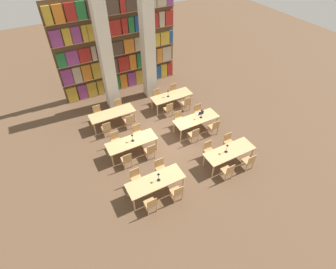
# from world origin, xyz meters

# --- Properties ---
(ground_plane) EXTENTS (40.00, 40.00, 0.00)m
(ground_plane) POSITION_xyz_m (0.00, 0.00, 0.00)
(ground_plane) COLOR brown
(bookshelf_bank) EXTENTS (7.04, 0.35, 5.50)m
(bookshelf_bank) POSITION_xyz_m (0.01, 5.65, 2.64)
(bookshelf_bank) COLOR brown
(bookshelf_bank) RESTS_ON ground_plane
(pillar_left) EXTENTS (0.63, 0.63, 6.00)m
(pillar_left) POSITION_xyz_m (-1.18, 4.20, 3.00)
(pillar_left) COLOR beige
(pillar_left) RESTS_ON ground_plane
(pillar_center) EXTENTS (0.63, 0.63, 6.00)m
(pillar_center) POSITION_xyz_m (1.18, 4.20, 3.00)
(pillar_center) COLOR beige
(pillar_center) RESTS_ON ground_plane
(reading_table_0) EXTENTS (2.32, 0.84, 0.73)m
(reading_table_0) POSITION_xyz_m (-1.74, -2.44, 0.66)
(reading_table_0) COLOR tan
(reading_table_0) RESTS_ON ground_plane
(chair_0) EXTENTS (0.42, 0.40, 0.87)m
(chair_0) POSITION_xyz_m (-2.29, -3.15, 0.47)
(chair_0) COLOR tan
(chair_0) RESTS_ON ground_plane
(chair_1) EXTENTS (0.42, 0.40, 0.87)m
(chair_1) POSITION_xyz_m (-2.29, -1.74, 0.47)
(chair_1) COLOR tan
(chair_1) RESTS_ON ground_plane
(chair_2) EXTENTS (0.42, 0.40, 0.87)m
(chair_2) POSITION_xyz_m (-1.17, -3.15, 0.47)
(chair_2) COLOR tan
(chair_2) RESTS_ON ground_plane
(chair_3) EXTENTS (0.42, 0.40, 0.87)m
(chair_3) POSITION_xyz_m (-1.17, -1.74, 0.47)
(chair_3) COLOR tan
(chair_3) RESTS_ON ground_plane
(desk_lamp_0) EXTENTS (0.14, 0.14, 0.42)m
(desk_lamp_0) POSITION_xyz_m (-1.62, -2.48, 1.01)
(desk_lamp_0) COLOR black
(desk_lamp_0) RESTS_ON reading_table_0
(reading_table_1) EXTENTS (2.32, 0.84, 0.73)m
(reading_table_1) POSITION_xyz_m (1.82, -2.53, 0.66)
(reading_table_1) COLOR tan
(reading_table_1) RESTS_ON ground_plane
(chair_4) EXTENTS (0.42, 0.40, 0.87)m
(chair_4) POSITION_xyz_m (1.23, -3.24, 0.47)
(chair_4) COLOR tan
(chair_4) RESTS_ON ground_plane
(chair_5) EXTENTS (0.42, 0.40, 0.87)m
(chair_5) POSITION_xyz_m (1.23, -1.83, 0.47)
(chair_5) COLOR tan
(chair_5) RESTS_ON ground_plane
(chair_6) EXTENTS (0.42, 0.40, 0.87)m
(chair_6) POSITION_xyz_m (2.37, -3.24, 0.47)
(chair_6) COLOR tan
(chair_6) RESTS_ON ground_plane
(chair_7) EXTENTS (0.42, 0.40, 0.87)m
(chair_7) POSITION_xyz_m (2.37, -1.83, 0.47)
(chair_7) COLOR tan
(chair_7) RESTS_ON ground_plane
(desk_lamp_1) EXTENTS (0.14, 0.14, 0.45)m
(desk_lamp_1) POSITION_xyz_m (1.65, -2.50, 1.03)
(desk_lamp_1) COLOR black
(desk_lamp_1) RESTS_ON reading_table_1
(reading_table_2) EXTENTS (2.32, 0.84, 0.73)m
(reading_table_2) POSITION_xyz_m (-1.71, 0.07, 0.66)
(reading_table_2) COLOR tan
(reading_table_2) RESTS_ON ground_plane
(chair_8) EXTENTS (0.42, 0.40, 0.87)m
(chair_8) POSITION_xyz_m (-2.25, -0.63, 0.47)
(chair_8) COLOR tan
(chair_8) RESTS_ON ground_plane
(chair_9) EXTENTS (0.42, 0.40, 0.87)m
(chair_9) POSITION_xyz_m (-2.25, 0.78, 0.47)
(chair_9) COLOR tan
(chair_9) RESTS_ON ground_plane
(chair_10) EXTENTS (0.42, 0.40, 0.87)m
(chair_10) POSITION_xyz_m (-1.13, -0.63, 0.47)
(chair_10) COLOR tan
(chair_10) RESTS_ON ground_plane
(chair_11) EXTENTS (0.42, 0.40, 0.87)m
(chair_11) POSITION_xyz_m (-1.13, 0.78, 0.47)
(chair_11) COLOR tan
(chair_11) RESTS_ON ground_plane
(desk_lamp_2) EXTENTS (0.14, 0.14, 0.40)m
(desk_lamp_2) POSITION_xyz_m (-1.65, 0.07, 1.00)
(desk_lamp_2) COLOR black
(desk_lamp_2) RESTS_ON reading_table_2
(reading_table_3) EXTENTS (2.32, 0.84, 0.73)m
(reading_table_3) POSITION_xyz_m (1.77, 0.05, 0.66)
(reading_table_3) COLOR tan
(reading_table_3) RESTS_ON ground_plane
(chair_12) EXTENTS (0.42, 0.40, 0.87)m
(chair_12) POSITION_xyz_m (1.20, -0.65, 0.47)
(chair_12) COLOR tan
(chair_12) RESTS_ON ground_plane
(chair_13) EXTENTS (0.42, 0.40, 0.87)m
(chair_13) POSITION_xyz_m (1.20, 0.76, 0.47)
(chair_13) COLOR tan
(chair_13) RESTS_ON ground_plane
(chair_14) EXTENTS (0.42, 0.40, 0.87)m
(chair_14) POSITION_xyz_m (2.39, -0.65, 0.47)
(chair_14) COLOR tan
(chair_14) RESTS_ON ground_plane
(chair_15) EXTENTS (0.42, 0.40, 0.87)m
(chair_15) POSITION_xyz_m (2.39, 0.76, 0.47)
(chair_15) COLOR tan
(chair_15) RESTS_ON ground_plane
(desk_lamp_3) EXTENTS (0.14, 0.14, 0.50)m
(desk_lamp_3) POSITION_xyz_m (2.03, 0.02, 1.07)
(desk_lamp_3) COLOR black
(desk_lamp_3) RESTS_ON reading_table_3
(laptop) EXTENTS (0.32, 0.22, 0.21)m
(laptop) POSITION_xyz_m (2.14, 0.28, 0.77)
(laptop) COLOR silver
(laptop) RESTS_ON reading_table_3
(reading_table_4) EXTENTS (2.32, 0.84, 0.73)m
(reading_table_4) POSITION_xyz_m (-1.78, 2.50, 0.66)
(reading_table_4) COLOR tan
(reading_table_4) RESTS_ON ground_plane
(chair_16) EXTENTS (0.42, 0.40, 0.87)m
(chair_16) POSITION_xyz_m (-2.36, 1.79, 0.47)
(chair_16) COLOR tan
(chair_16) RESTS_ON ground_plane
(chair_17) EXTENTS (0.42, 0.40, 0.87)m
(chair_17) POSITION_xyz_m (-2.36, 3.20, 0.47)
(chair_17) COLOR tan
(chair_17) RESTS_ON ground_plane
(chair_18) EXTENTS (0.42, 0.40, 0.87)m
(chair_18) POSITION_xyz_m (-1.16, 1.79, 0.47)
(chair_18) COLOR tan
(chair_18) RESTS_ON ground_plane
(chair_19) EXTENTS (0.42, 0.40, 0.87)m
(chair_19) POSITION_xyz_m (-1.16, 3.20, 0.47)
(chair_19) COLOR tan
(chair_19) RESTS_ON ground_plane
(reading_table_5) EXTENTS (2.32, 0.84, 0.73)m
(reading_table_5) POSITION_xyz_m (1.69, 2.44, 0.66)
(reading_table_5) COLOR tan
(reading_table_5) RESTS_ON ground_plane
(chair_20) EXTENTS (0.42, 0.40, 0.87)m
(chair_20) POSITION_xyz_m (1.11, 1.73, 0.47)
(chair_20) COLOR tan
(chair_20) RESTS_ON ground_plane
(chair_21) EXTENTS (0.42, 0.40, 0.87)m
(chair_21) POSITION_xyz_m (1.11, 3.14, 0.47)
(chair_21) COLOR tan
(chair_21) RESTS_ON ground_plane
(chair_22) EXTENTS (0.42, 0.40, 0.87)m
(chair_22) POSITION_xyz_m (2.22, 1.73, 0.47)
(chair_22) COLOR tan
(chair_22) RESTS_ON ground_plane
(chair_23) EXTENTS (0.42, 0.40, 0.87)m
(chair_23) POSITION_xyz_m (2.22, 3.14, 0.47)
(chair_23) COLOR tan
(chair_23) RESTS_ON ground_plane
(desk_lamp_4) EXTENTS (0.14, 0.14, 0.40)m
(desk_lamp_4) POSITION_xyz_m (1.46, 2.45, 1.00)
(desk_lamp_4) COLOR black
(desk_lamp_4) RESTS_ON reading_table_5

